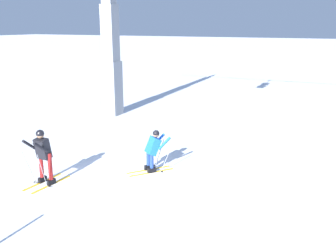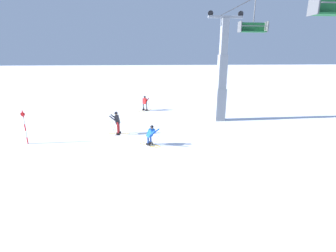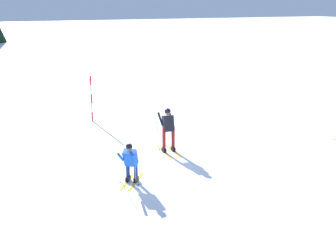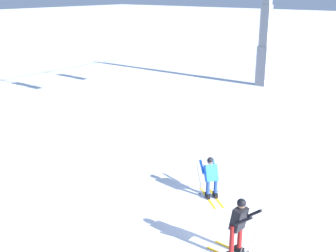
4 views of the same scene
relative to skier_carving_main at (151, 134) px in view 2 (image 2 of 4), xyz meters
name	(u,v)px [view 2 (image 2 of 4)]	position (x,y,z in m)	size (l,w,h in m)	color
ground_plane	(134,144)	(-0.41, -1.13, -0.80)	(260.00, 260.00, 0.00)	white
skier_carving_main	(151,134)	(0.00, 0.00, 0.00)	(1.34, 1.49, 1.52)	yellow
lift_tower_near	(222,78)	(-5.90, 6.43, 3.03)	(0.85, 2.98, 9.27)	gray
chairlift_seat_nearest	(253,27)	(-0.36, 6.43, 6.67)	(0.61, 1.74, 2.04)	black
trail_marker_pole	(25,126)	(-1.04, -8.34, 0.45)	(0.07, 0.28, 2.32)	red
skier_distant_uphill	(117,121)	(-2.51, -2.46, 0.25)	(0.72, 1.60, 1.80)	yellow
skier_distant_downhill	(145,102)	(-10.51, -0.40, 0.11)	(1.66, 1.53, 1.61)	yellow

